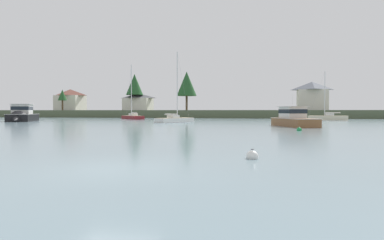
# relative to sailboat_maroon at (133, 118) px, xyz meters

# --- Properties ---
(ground_plane) EXTENTS (530.36, 530.36, 0.00)m
(ground_plane) POSITION_rel_sailboat_maroon_xyz_m (23.55, -58.57, -0.24)
(ground_plane) COLOR gray
(far_shore_bank) EXTENTS (238.66, 41.88, 1.92)m
(far_shore_bank) POSITION_rel_sailboat_maroon_xyz_m (23.55, 32.98, 0.72)
(far_shore_bank) COLOR #4C563D
(far_shore_bank) RESTS_ON ground
(sailboat_maroon) EXTENTS (7.06, 7.41, 12.03)m
(sailboat_maroon) POSITION_rel_sailboat_maroon_xyz_m (0.00, 0.00, 0.00)
(sailboat_maroon) COLOR maroon
(sailboat_maroon) RESTS_ON ground
(sailboat_cream) EXTENTS (7.11, 2.92, 9.65)m
(sailboat_cream) POSITION_rel_sailboat_maroon_xyz_m (38.82, -0.49, -0.02)
(sailboat_cream) COLOR beige
(sailboat_cream) RESTS_ON ground
(cruiser_black) EXTENTS (7.76, 11.17, 5.87)m
(cruiser_black) POSITION_rel_sailboat_maroon_xyz_m (-12.04, -18.56, 0.41)
(cruiser_black) COLOR black
(cruiser_black) RESTS_ON ground
(sailboat_white) EXTENTS (4.81, 7.26, 11.20)m
(sailboat_white) POSITION_rel_sailboat_maroon_xyz_m (14.19, -17.76, -0.01)
(sailboat_white) COLOR white
(sailboat_white) RESTS_ON ground
(cruiser_wood) EXTENTS (5.30, 9.18, 4.50)m
(cruiser_wood) POSITION_rel_sailboat_maroon_xyz_m (30.62, -27.06, 0.30)
(cruiser_wood) COLOR brown
(cruiser_wood) RESTS_ON ground
(mooring_buoy_green) EXTENTS (0.44, 0.44, 0.49)m
(mooring_buoy_green) POSITION_rel_sailboat_maroon_xyz_m (30.77, -36.55, -0.16)
(mooring_buoy_green) COLOR #1E8C47
(mooring_buoy_green) RESTS_ON ground
(mooring_buoy_white) EXTENTS (0.45, 0.45, 0.50)m
(mooring_buoy_white) POSITION_rel_sailboat_maroon_xyz_m (27.57, -55.40, -0.16)
(mooring_buoy_white) COLOR white
(mooring_buoy_white) RESTS_ON ground
(shore_tree_center_left) EXTENTS (5.22, 5.22, 11.13)m
(shore_tree_center_left) POSITION_rel_sailboat_maroon_xyz_m (-12.27, 31.36, 9.52)
(shore_tree_center_left) COLOR brown
(shore_tree_center_left) RESTS_ON far_shore_bank
(shore_tree_center_right) EXTENTS (5.72, 5.72, 11.15)m
(shore_tree_center_right) POSITION_rel_sailboat_maroon_xyz_m (5.00, 28.18, 9.28)
(shore_tree_center_right) COLOR brown
(shore_tree_center_right) RESTS_ON far_shore_bank
(shore_tree_inland_c) EXTENTS (2.79, 2.79, 6.58)m
(shore_tree_inland_c) POSITION_rel_sailboat_maroon_xyz_m (-36.01, 29.57, 6.43)
(shore_tree_inland_c) COLOR brown
(shore_tree_inland_c) RESTS_ON far_shore_bank
(cottage_near_water) EXTENTS (8.56, 7.22, 5.34)m
(cottage_near_water) POSITION_rel_sailboat_maroon_xyz_m (-11.83, 33.22, 4.43)
(cottage_near_water) COLOR silver
(cottage_near_water) RESTS_ON far_shore_bank
(cottage_behind_trees) EXTENTS (8.88, 7.84, 7.10)m
(cottage_behind_trees) POSITION_rel_sailboat_maroon_xyz_m (-37.63, 36.58, 5.34)
(cottage_behind_trees) COLOR silver
(cottage_behind_trees) RESTS_ON far_shore_bank
(cottage_hillside) EXTENTS (8.00, 7.77, 7.58)m
(cottage_hillside) POSITION_rel_sailboat_maroon_xyz_m (39.37, 28.46, 5.59)
(cottage_hillside) COLOR silver
(cottage_hillside) RESTS_ON far_shore_bank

